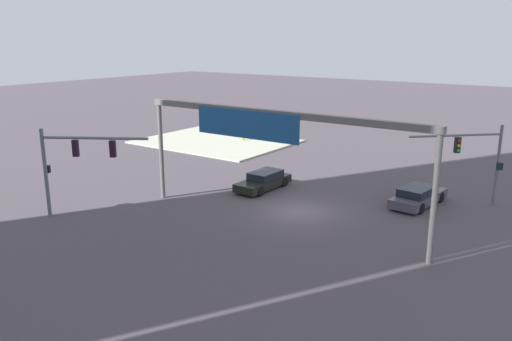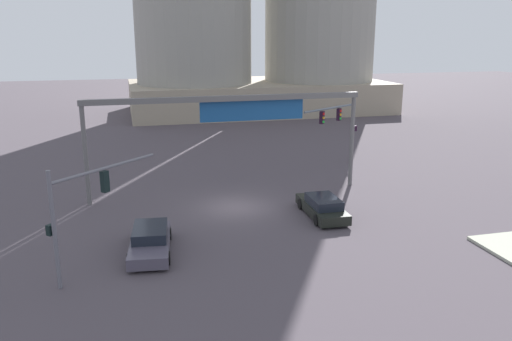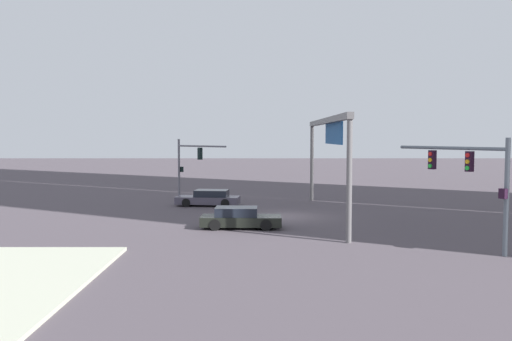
# 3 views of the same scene
# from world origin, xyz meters

# --- Properties ---
(ground_plane) EXTENTS (189.00, 189.00, 0.00)m
(ground_plane) POSITION_xyz_m (0.00, 0.00, 0.00)
(ground_plane) COLOR #484148
(traffic_signal_near_corner) EXTENTS (5.60, 3.35, 5.20)m
(traffic_signal_near_corner) POSITION_xyz_m (10.18, 8.15, 3.59)
(traffic_signal_near_corner) COLOR slate
(traffic_signal_near_corner) RESTS_ON ground
(traffic_signal_opposite_side) EXTENTS (4.63, 4.28, 5.05)m
(traffic_signal_opposite_side) POSITION_xyz_m (-8.25, -7.27, 3.38)
(traffic_signal_opposite_side) COLOR slate
(traffic_signal_opposite_side) RESTS_ON ground
(overhead_sign_gantry) EXTENTS (17.72, 0.43, 6.45)m
(overhead_sign_gantry) POSITION_xyz_m (0.37, 2.73, 5.34)
(overhead_sign_gantry) COLOR #605E5F
(overhead_sign_gantry) RESTS_ON ground
(sedan_car_approaching) EXTENTS (2.33, 4.93, 1.21)m
(sedan_car_approaching) POSITION_xyz_m (-5.42, -5.48, 0.58)
(sedan_car_approaching) COLOR #4A4454
(sedan_car_approaching) RESTS_ON ground
(sedan_car_waiting_far) EXTENTS (1.91, 4.64, 1.21)m
(sedan_car_waiting_far) POSITION_xyz_m (4.45, -2.82, 0.57)
(sedan_car_waiting_far) COLOR black
(sedan_car_waiting_far) RESTS_ON ground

